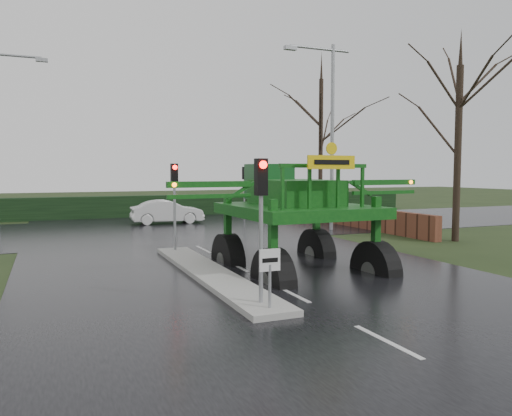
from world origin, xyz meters
name	(u,v)px	position (x,y,z in m)	size (l,w,h in m)	color
ground	(291,294)	(0.00, 0.00, 0.00)	(140.00, 140.00, 0.00)	black
road_main	(191,243)	(0.00, 10.00, 0.00)	(14.00, 80.00, 0.02)	black
road_cross	(162,229)	(0.00, 16.00, 0.01)	(80.00, 12.00, 0.02)	black
median_island	(210,273)	(-1.30, 3.00, 0.09)	(1.20, 10.00, 0.16)	gray
hedge_row	(138,206)	(0.00, 24.00, 0.75)	(44.00, 0.90, 1.50)	black
brick_wall	(325,212)	(10.50, 16.00, 0.60)	(0.40, 20.00, 1.20)	#592D1E
keep_left_sign	(270,269)	(-1.30, -1.50, 1.06)	(0.50, 0.07, 1.35)	gray
traffic_signal_near	(261,199)	(-1.30, -1.01, 2.59)	(0.26, 0.33, 3.52)	gray
traffic_signal_mid	(174,188)	(-1.30, 7.49, 2.59)	(0.26, 0.33, 3.52)	gray
traffic_signal_far	(244,181)	(6.50, 20.01, 2.59)	(0.26, 0.33, 3.52)	gray
street_light_right	(327,120)	(8.19, 12.00, 5.99)	(3.85, 0.30, 10.00)	gray
street_light_left_far	(0,122)	(-8.19, 20.00, 5.99)	(3.85, 0.30, 10.00)	gray
tree_right_near	(458,128)	(11.50, 6.00, 5.20)	(5.60, 5.60, 9.64)	black
tree_right_far	(321,127)	(13.00, 21.00, 6.50)	(7.00, 7.00, 12.05)	black
crop_sprayer	(269,199)	(0.11, 1.65, 2.41)	(9.12, 5.78, 5.10)	black
white_sedan	(167,224)	(0.90, 18.70, 0.00)	(1.53, 4.38, 1.44)	silver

